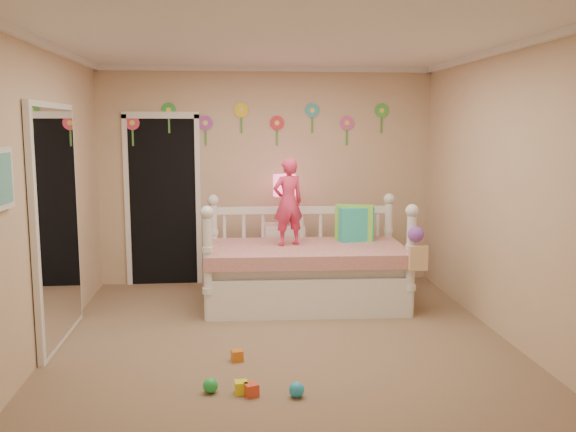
{
  "coord_description": "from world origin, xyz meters",
  "views": [
    {
      "loc": [
        -0.45,
        -5.18,
        1.89
      ],
      "look_at": [
        0.1,
        0.6,
        1.05
      ],
      "focal_mm": 38.39,
      "sensor_mm": 36.0,
      "label": 1
    }
  ],
  "objects": [
    {
      "name": "table_lamp",
      "position": [
        0.18,
        1.91,
        1.15
      ],
      "size": [
        0.26,
        0.26,
        0.58
      ],
      "color": "#E81F94",
      "rests_on": "nightstand"
    },
    {
      "name": "flower_decals",
      "position": [
        -0.09,
        2.24,
        1.94
      ],
      "size": [
        3.4,
        0.02,
        0.5
      ],
      "primitive_type": null,
      "color": "#B2668C",
      "rests_on": "back_wall"
    },
    {
      "name": "daybed",
      "position": [
        0.35,
        1.19,
        0.58
      ],
      "size": [
        2.16,
        1.21,
        1.15
      ],
      "primitive_type": null,
      "rotation": [
        0.0,
        0.0,
        -0.03
      ],
      "color": "white",
      "rests_on": "floor"
    },
    {
      "name": "left_wall",
      "position": [
        -2.0,
        0.0,
        1.3
      ],
      "size": [
        0.01,
        4.5,
        2.6
      ],
      "primitive_type": "cube",
      "color": "tan",
      "rests_on": "floor"
    },
    {
      "name": "ceiling",
      "position": [
        0.0,
        0.0,
        2.6
      ],
      "size": [
        4.0,
        4.5,
        0.01
      ],
      "primitive_type": "cube",
      "color": "white",
      "rests_on": "floor"
    },
    {
      "name": "hanging_bag",
      "position": [
        1.36,
        0.58,
        0.7
      ],
      "size": [
        0.2,
        0.16,
        0.36
      ],
      "primitive_type": null,
      "color": "beige",
      "rests_on": "daybed"
    },
    {
      "name": "child",
      "position": [
        0.16,
        1.25,
        1.1
      ],
      "size": [
        0.39,
        0.32,
        0.93
      ],
      "primitive_type": "imported",
      "rotation": [
        0.0,
        0.0,
        3.47
      ],
      "color": "#E9355F",
      "rests_on": "daybed"
    },
    {
      "name": "floor",
      "position": [
        0.0,
        0.0,
        0.0
      ],
      "size": [
        4.0,
        4.5,
        0.01
      ],
      "primitive_type": "cube",
      "color": "#7F684C",
      "rests_on": "ground"
    },
    {
      "name": "wall_picture",
      "position": [
        -1.97,
        -0.9,
        1.55
      ],
      "size": [
        0.05,
        0.34,
        0.42
      ],
      "primitive_type": "cube",
      "color": "white",
      "rests_on": "left_wall"
    },
    {
      "name": "crown_molding",
      "position": [
        0.0,
        0.0,
        2.57
      ],
      "size": [
        4.0,
        4.5,
        0.06
      ],
      "primitive_type": null,
      "color": "white",
      "rests_on": "ceiling"
    },
    {
      "name": "mirror_closet",
      "position": [
        -1.96,
        0.3,
        1.05
      ],
      "size": [
        0.07,
        1.3,
        2.1
      ],
      "primitive_type": "cube",
      "color": "white",
      "rests_on": "left_wall"
    },
    {
      "name": "toy_scatter",
      "position": [
        -0.26,
        -0.7,
        0.06
      ],
      "size": [
        1.23,
        1.5,
        0.11
      ],
      "primitive_type": null,
      "rotation": [
        0.0,
        0.0,
        -0.38
      ],
      "color": "#996666",
      "rests_on": "floor"
    },
    {
      "name": "pillow_turquoise",
      "position": [
        0.93,
        1.41,
        0.83
      ],
      "size": [
        0.39,
        0.2,
        0.37
      ],
      "primitive_type": "cube",
      "rotation": [
        0.0,
        0.0,
        0.18
      ],
      "color": "#27C597",
      "rests_on": "daybed"
    },
    {
      "name": "pillow_lime",
      "position": [
        0.93,
        1.48,
        0.84
      ],
      "size": [
        0.44,
        0.27,
        0.39
      ],
      "primitive_type": "cube",
      "rotation": [
        0.0,
        0.0,
        -0.3
      ],
      "color": "#85E546",
      "rests_on": "daybed"
    },
    {
      "name": "right_wall",
      "position": [
        2.0,
        0.0,
        1.3
      ],
      "size": [
        0.01,
        4.5,
        2.6
      ],
      "primitive_type": "cube",
      "color": "tan",
      "rests_on": "floor"
    },
    {
      "name": "nightstand",
      "position": [
        0.18,
        1.91,
        0.38
      ],
      "size": [
        0.47,
        0.36,
        0.76
      ],
      "primitive_type": "cube",
      "rotation": [
        0.0,
        0.0,
        -0.03
      ],
      "color": "white",
      "rests_on": "floor"
    },
    {
      "name": "back_wall",
      "position": [
        0.0,
        2.25,
        1.3
      ],
      "size": [
        4.0,
        0.01,
        2.6
      ],
      "primitive_type": "cube",
      "color": "tan",
      "rests_on": "floor"
    },
    {
      "name": "closet_doorway",
      "position": [
        -1.25,
        2.23,
        1.03
      ],
      "size": [
        0.9,
        0.04,
        2.07
      ],
      "primitive_type": "cube",
      "color": "black",
      "rests_on": "back_wall"
    }
  ]
}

